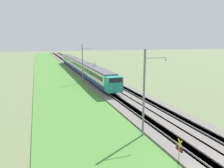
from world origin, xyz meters
name	(u,v)px	position (x,y,z in m)	size (l,w,h in m)	color
ballast_main	(84,75)	(50.00, 0.00, 0.15)	(240.00, 4.40, 0.30)	slate
ballast_adjacent	(98,74)	(50.00, -4.10, 0.15)	(240.00, 4.40, 0.30)	slate
track_main	(84,75)	(50.00, 0.00, 0.16)	(240.00, 1.57, 0.45)	#4C4238
track_adjacent	(98,74)	(50.00, -4.10, 0.16)	(240.00, 1.57, 0.45)	#4C4238
grass_verge	(58,77)	(50.00, 7.16, 0.06)	(240.00, 12.87, 0.12)	#4C8438
passenger_train	(80,65)	(55.45, 0.00, 2.36)	(63.81, 2.92, 5.04)	teal
crossing_signal_near	(179,155)	(0.95, 3.29, 1.81)	(0.70, 0.23, 2.99)	beige
catenary_mast_near	(144,93)	(8.13, 2.45, 4.71)	(0.22, 2.56, 9.13)	slate
catenary_mast_mid	(83,63)	(39.05, 2.45, 4.67)	(0.22, 2.56, 9.05)	slate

